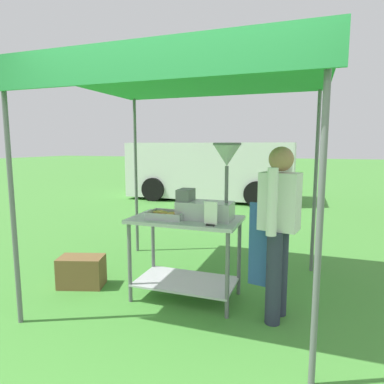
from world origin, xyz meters
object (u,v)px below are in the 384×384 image
(donut_fryer, at_px, (211,191))
(menu_sign, at_px, (211,216))
(supply_crate, at_px, (82,271))
(van_white, at_px, (211,170))
(donut_cart, at_px, (186,242))
(vendor, at_px, (278,225))
(stall_canopy, at_px, (189,82))
(donut_tray, at_px, (167,216))

(donut_fryer, height_order, menu_sign, donut_fryer)
(supply_crate, distance_m, van_white, 6.78)
(donut_cart, distance_m, supply_crate, 1.32)
(donut_cart, height_order, vendor, vendor)
(stall_canopy, bearing_deg, donut_fryer, -17.16)
(donut_tray, relative_size, vendor, 0.24)
(donut_tray, xyz_separation_m, vendor, (1.12, -0.06, 0.00))
(donut_fryer, bearing_deg, menu_sign, -73.47)
(donut_cart, relative_size, menu_sign, 4.99)
(stall_canopy, distance_m, donut_tray, 1.37)
(donut_cart, bearing_deg, donut_fryer, 3.74)
(donut_cart, relative_size, van_white, 0.23)
(donut_cart, xyz_separation_m, donut_tray, (-0.18, -0.07, 0.29))
(donut_tray, bearing_deg, donut_cart, 22.92)
(vendor, height_order, van_white, van_white)
(donut_tray, distance_m, van_white, 6.85)
(menu_sign, bearing_deg, van_white, 106.02)
(vendor, distance_m, van_white, 7.22)
(donut_fryer, bearing_deg, donut_cart, -176.26)
(donut_tray, xyz_separation_m, supply_crate, (-1.07, -0.04, -0.73))
(donut_fryer, xyz_separation_m, van_white, (-1.89, 6.60, -0.28))
(supply_crate, bearing_deg, donut_tray, 2.20)
(menu_sign, height_order, vendor, vendor)
(donut_fryer, relative_size, menu_sign, 3.41)
(supply_crate, bearing_deg, donut_cart, 5.32)
(stall_canopy, bearing_deg, vendor, -13.55)
(vendor, relative_size, van_white, 0.33)
(supply_crate, bearing_deg, van_white, 93.30)
(vendor, bearing_deg, supply_crate, 179.63)
(donut_cart, relative_size, donut_fryer, 1.46)
(donut_cart, xyz_separation_m, supply_crate, (-1.24, -0.12, -0.44))
(supply_crate, bearing_deg, menu_sign, -4.58)
(donut_tray, xyz_separation_m, menu_sign, (0.52, -0.17, 0.07))
(stall_canopy, bearing_deg, supply_crate, -170.24)
(menu_sign, bearing_deg, donut_cart, 144.45)
(donut_cart, bearing_deg, stall_canopy, 90.00)
(donut_cart, distance_m, donut_fryer, 0.61)
(supply_crate, bearing_deg, stall_canopy, 9.76)
(donut_fryer, distance_m, supply_crate, 1.80)
(stall_canopy, distance_m, supply_crate, 2.43)
(donut_fryer, distance_m, menu_sign, 0.33)
(menu_sign, xyz_separation_m, supply_crate, (-1.58, 0.13, -0.79))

